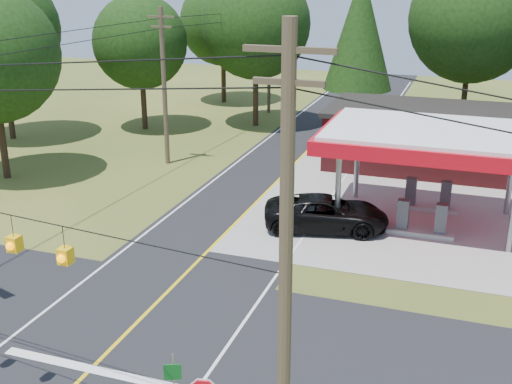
% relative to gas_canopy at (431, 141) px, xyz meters
% --- Properties ---
extents(ground, '(120.00, 120.00, 0.00)m').
position_rel_gas_canopy_xyz_m(ground, '(-9.00, -13.00, -4.27)').
color(ground, '#43531D').
rests_on(ground, ground).
extents(main_highway, '(8.00, 120.00, 0.02)m').
position_rel_gas_canopy_xyz_m(main_highway, '(-9.00, -13.00, -4.26)').
color(main_highway, black).
rests_on(main_highway, ground).
extents(cross_road, '(70.00, 7.00, 0.02)m').
position_rel_gas_canopy_xyz_m(cross_road, '(-9.00, -13.00, -4.25)').
color(cross_road, black).
rests_on(cross_road, ground).
extents(lane_center_yellow, '(0.15, 110.00, 0.00)m').
position_rel_gas_canopy_xyz_m(lane_center_yellow, '(-9.00, -13.00, -4.24)').
color(lane_center_yellow, yellow).
rests_on(lane_center_yellow, main_highway).
extents(gas_canopy, '(10.60, 7.40, 4.88)m').
position_rel_gas_canopy_xyz_m(gas_canopy, '(0.00, 0.00, 0.00)').
color(gas_canopy, gray).
rests_on(gas_canopy, ground).
extents(convenience_store, '(16.40, 7.55, 3.80)m').
position_rel_gas_canopy_xyz_m(convenience_store, '(1.00, 9.98, -2.35)').
color(convenience_store, maroon).
rests_on(convenience_store, ground).
extents(utility_pole_near_right, '(1.80, 0.30, 11.50)m').
position_rel_gas_canopy_xyz_m(utility_pole_near_right, '(-1.50, -20.00, 1.69)').
color(utility_pole_near_right, '#473828').
rests_on(utility_pole_near_right, ground).
extents(utility_pole_far_left, '(1.80, 0.30, 10.00)m').
position_rel_gas_canopy_xyz_m(utility_pole_far_left, '(-17.00, 5.00, 0.93)').
color(utility_pole_far_left, '#473828').
rests_on(utility_pole_far_left, ground).
extents(utility_pole_north, '(0.30, 0.30, 9.50)m').
position_rel_gas_canopy_xyz_m(utility_pole_north, '(-15.50, 22.00, 0.48)').
color(utility_pole_north, '#473828').
rests_on(utility_pole_north, ground).
extents(treeline_backdrop, '(70.27, 51.59, 13.30)m').
position_rel_gas_canopy_xyz_m(treeline_backdrop, '(-8.18, 11.01, 3.22)').
color(treeline_backdrop, '#332316').
rests_on(treeline_backdrop, ground).
extents(suv_car, '(7.31, 7.31, 1.69)m').
position_rel_gas_canopy_xyz_m(suv_car, '(-4.50, -2.62, -3.42)').
color(suv_car, black).
rests_on(suv_car, ground).
extents(route_sign_post, '(0.46, 0.21, 2.39)m').
position_rel_gas_canopy_xyz_m(route_sign_post, '(-5.20, -18.17, -2.83)').
color(route_sign_post, gray).
rests_on(route_sign_post, ground).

